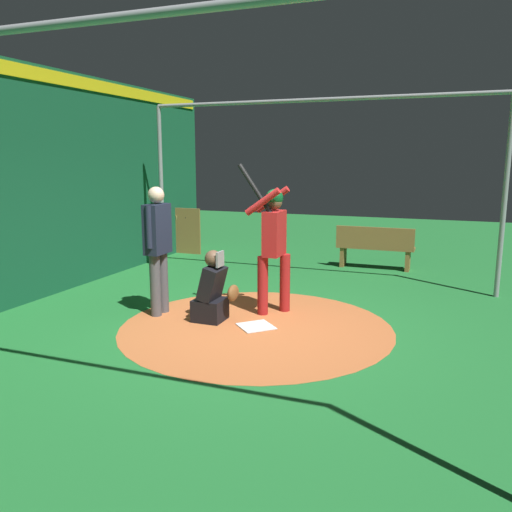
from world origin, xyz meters
TOP-DOWN VIEW (x-y plane):
  - ground_plane at (0.00, 0.00)m, footprint 26.83×26.83m
  - dirt_circle at (0.00, 0.00)m, footprint 3.56×3.56m
  - home_plate at (0.00, 0.00)m, footprint 0.59×0.59m
  - batter at (-0.01, 0.69)m, footprint 0.68×0.49m
  - catcher at (-0.64, 0.05)m, footprint 0.58×0.40m
  - umpire at (-1.49, 0.07)m, footprint 0.23×0.49m
  - back_wall at (-3.76, 0.00)m, footprint 0.23×10.83m
  - cage_frame at (0.00, 0.00)m, footprint 6.18×5.64m
  - bat_rack at (-3.51, 4.39)m, footprint 0.94×0.20m
  - bench at (0.92, 4.22)m, footprint 1.52×0.36m

SIDE VIEW (x-z plane):
  - ground_plane at x=0.00m, z-range 0.00..0.00m
  - dirt_circle at x=0.00m, z-range 0.00..0.01m
  - home_plate at x=0.00m, z-range 0.01..0.02m
  - catcher at x=-0.64m, z-range -0.10..0.87m
  - bench at x=0.92m, z-range 0.01..0.86m
  - bat_rack at x=-3.51m, z-range -0.04..1.01m
  - umpire at x=-1.49m, z-range 0.12..1.92m
  - batter at x=-0.01m, z-range 0.02..2.13m
  - back_wall at x=-3.76m, z-range 0.01..3.58m
  - cage_frame at x=0.00m, z-range 0.65..3.83m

